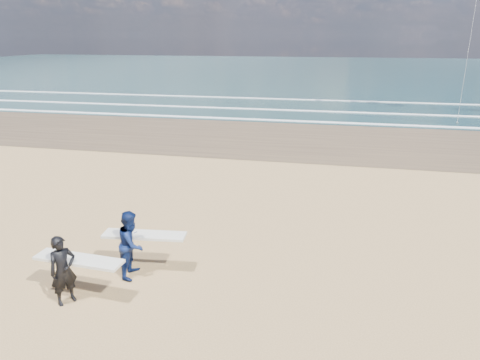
# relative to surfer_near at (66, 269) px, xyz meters

# --- Properties ---
(ocean) EXTENTS (220.00, 100.00, 0.02)m
(ocean) POSITION_rel_surfer_near_xyz_m (20.02, 72.74, -0.86)
(ocean) COLOR #1B393C
(ocean) RESTS_ON ground
(surfer_near) EXTENTS (2.23, 1.05, 1.70)m
(surfer_near) POSITION_rel_surfer_near_xyz_m (0.00, 0.00, 0.00)
(surfer_near) COLOR black
(surfer_near) RESTS_ON ground
(surfer_far) EXTENTS (2.24, 1.19, 1.80)m
(surfer_far) POSITION_rel_surfer_near_xyz_m (1.00, 1.46, 0.04)
(surfer_far) COLOR #0D1D4E
(surfer_far) RESTS_ON ground
(kite_1) EXTENTS (6.68, 4.83, 11.91)m
(kite_1) POSITION_rel_surfer_near_xyz_m (15.47, 27.99, 6.04)
(kite_1) COLOR slate
(kite_1) RESTS_ON ground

